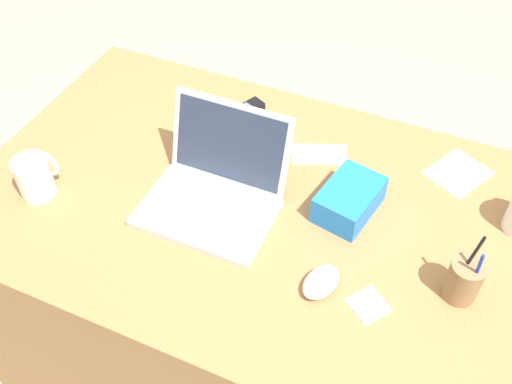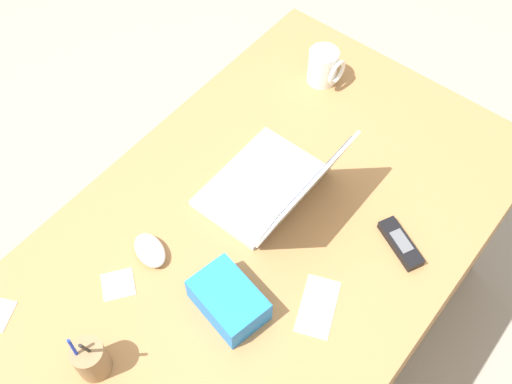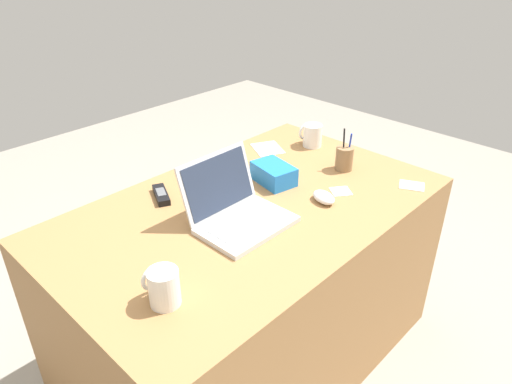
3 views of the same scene
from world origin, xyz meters
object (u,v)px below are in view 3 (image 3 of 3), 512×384
(coffee_mug_white, at_px, (163,287))
(coffee_mug_tall, at_px, (312,135))
(computer_mouse, at_px, (324,197))
(pen_holder, at_px, (344,158))
(snack_bag, at_px, (274,174))
(cordless_phone, at_px, (161,195))
(laptop, at_px, (237,211))

(coffee_mug_white, relative_size, coffee_mug_tall, 1.05)
(computer_mouse, bearing_deg, coffee_mug_white, -161.82)
(pen_holder, height_order, snack_bag, pen_holder)
(coffee_mug_white, height_order, cordless_phone, coffee_mug_white)
(snack_bag, bearing_deg, laptop, -160.69)
(laptop, relative_size, pen_holder, 1.77)
(laptop, height_order, coffee_mug_white, laptop)
(coffee_mug_tall, bearing_deg, computer_mouse, -136.99)
(coffee_mug_tall, bearing_deg, cordless_phone, 172.07)
(computer_mouse, distance_m, coffee_mug_tall, 0.51)
(laptop, xyz_separation_m, computer_mouse, (0.32, -0.13, -0.03))
(coffee_mug_white, distance_m, cordless_phone, 0.58)
(cordless_phone, bearing_deg, computer_mouse, -48.95)
(cordless_phone, xyz_separation_m, pen_holder, (0.67, -0.36, 0.04))
(coffee_mug_white, height_order, snack_bag, coffee_mug_white)
(computer_mouse, bearing_deg, pen_holder, 37.45)
(coffee_mug_tall, distance_m, cordless_phone, 0.78)
(snack_bag, bearing_deg, cordless_phone, 150.06)
(coffee_mug_white, height_order, coffee_mug_tall, coffee_mug_white)
(laptop, bearing_deg, computer_mouse, -22.16)
(coffee_mug_white, height_order, pen_holder, pen_holder)
(computer_mouse, distance_m, snack_bag, 0.24)
(computer_mouse, distance_m, pen_holder, 0.29)
(computer_mouse, distance_m, coffee_mug_white, 0.74)
(coffee_mug_tall, height_order, pen_holder, pen_holder)
(coffee_mug_white, bearing_deg, snack_bag, 19.18)
(coffee_mug_white, xyz_separation_m, pen_holder, (1.01, 0.12, -0.00))
(computer_mouse, height_order, pen_holder, pen_holder)
(cordless_phone, bearing_deg, pen_holder, -27.91)
(coffee_mug_white, relative_size, snack_bag, 0.63)
(computer_mouse, relative_size, coffee_mug_white, 0.95)
(pen_holder, bearing_deg, laptop, 177.25)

